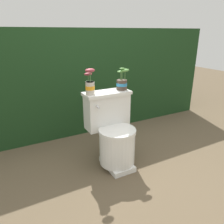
% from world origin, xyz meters
% --- Properties ---
extents(ground_plane, '(12.00, 12.00, 0.00)m').
position_xyz_m(ground_plane, '(0.00, 0.00, 0.00)').
color(ground_plane, brown).
extents(hedge_backdrop, '(3.88, 0.93, 1.31)m').
position_xyz_m(hedge_backdrop, '(0.00, 1.31, 0.65)').
color(hedge_backdrop, '#193819').
rests_on(hedge_backdrop, ground).
extents(toilet, '(0.46, 0.49, 0.72)m').
position_xyz_m(toilet, '(0.02, 0.07, 0.34)').
color(toilet, white).
rests_on(toilet, ground).
extents(potted_plant_left, '(0.09, 0.10, 0.24)m').
position_xyz_m(potted_plant_left, '(-0.16, 0.17, 0.82)').
color(potted_plant_left, beige).
rests_on(potted_plant_left, toilet).
extents(potted_plant_midleft, '(0.12, 0.11, 0.22)m').
position_xyz_m(potted_plant_midleft, '(0.19, 0.19, 0.79)').
color(potted_plant_midleft, '#47382D').
rests_on(potted_plant_midleft, toilet).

